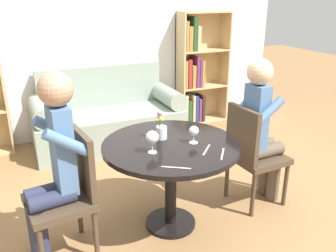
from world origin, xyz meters
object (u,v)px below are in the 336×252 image
at_px(chair_right, 252,152).
at_px(flower_vase, 161,129).
at_px(bookshelf_right, 196,72).
at_px(person_right, 262,129).
at_px(couch, 108,119).
at_px(person_left, 53,165).
at_px(wine_glass_right, 194,131).
at_px(chair_left, 69,191).
at_px(wine_glass_left, 152,138).

bearing_deg(chair_right, flower_vase, 79.55).
relative_size(bookshelf_right, flower_vase, 6.78).
xyz_separation_m(person_right, flower_vase, (-0.88, 0.09, 0.10)).
bearing_deg(person_right, couch, 21.75).
xyz_separation_m(person_left, wine_glass_right, (1.00, -0.05, 0.09)).
bearing_deg(chair_left, wine_glass_left, 73.53).
height_order(chair_left, person_right, person_right).
bearing_deg(wine_glass_left, person_right, 6.28).
bearing_deg(wine_glass_left, wine_glass_right, 5.77).
distance_m(person_left, wine_glass_left, 0.67).
xyz_separation_m(chair_left, person_right, (1.61, 0.02, 0.19)).
height_order(person_left, person_right, person_left).
distance_m(chair_left, wine_glass_right, 0.97).
relative_size(couch, bookshelf_right, 1.15).
bearing_deg(bookshelf_right, person_right, -103.66).
distance_m(bookshelf_right, person_right, 2.15).
bearing_deg(bookshelf_right, couch, -169.05).
relative_size(person_left, person_right, 1.03).
bearing_deg(bookshelf_right, flower_vase, -124.71).
bearing_deg(chair_right, couch, 19.41).
xyz_separation_m(chair_right, person_left, (-1.60, -0.03, 0.22)).
bearing_deg(person_left, wine_glass_left, 76.17).
bearing_deg(person_right, chair_left, 87.48).
bearing_deg(chair_left, wine_glass_right, 79.18).
distance_m(wine_glass_left, flower_vase, 0.26).
xyz_separation_m(person_left, flower_vase, (0.81, 0.13, 0.07)).
relative_size(person_right, wine_glass_left, 7.95).
distance_m(bookshelf_right, wine_glass_left, 2.69).
relative_size(wine_glass_right, flower_vase, 0.59).
relative_size(person_right, flower_vase, 5.68).
bearing_deg(wine_glass_right, chair_right, 6.71).
height_order(couch, chair_right, couch).
xyz_separation_m(chair_left, chair_right, (1.52, 0.01, 0.00)).
relative_size(couch, chair_left, 1.95).
xyz_separation_m(bookshelf_right, flower_vase, (-1.38, -2.00, 0.08)).
distance_m(chair_right, person_right, 0.21).
bearing_deg(wine_glass_left, bookshelf_right, 55.08).
relative_size(chair_right, wine_glass_right, 6.80).
xyz_separation_m(chair_right, wine_glass_left, (-0.94, -0.11, 0.33)).
distance_m(couch, person_left, 2.08).
xyz_separation_m(bookshelf_right, chair_right, (-0.59, -2.10, -0.22)).
distance_m(chair_left, wine_glass_left, 0.67).
bearing_deg(person_right, wine_glass_right, 93.43).
xyz_separation_m(couch, person_right, (0.85, -1.83, 0.38)).
relative_size(bookshelf_right, person_left, 1.16).
distance_m(bookshelf_right, chair_right, 2.19).
bearing_deg(person_right, bookshelf_right, -16.76).
bearing_deg(person_left, flower_vase, 91.96).
bearing_deg(person_left, bookshelf_right, 127.09).
height_order(bookshelf_right, wine_glass_right, bookshelf_right).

